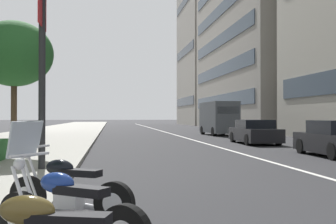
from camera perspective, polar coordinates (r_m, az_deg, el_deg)
sidewalk_right_plaza at (r=32.99m, az=-16.60°, el=-3.12°), size 160.00×8.29×0.15m
lane_centre_stripe at (r=37.97m, az=0.34°, el=-2.92°), size 110.00×0.16×0.01m
motorcycle_mid_row at (r=5.01m, az=-13.60°, el=-13.15°), size 1.36×1.80×1.47m
motorcycle_nearest_camera at (r=6.52m, az=-13.47°, el=-10.24°), size 1.11×1.90×1.46m
car_lead_in_lane at (r=24.29m, az=11.58°, el=-2.72°), size 4.58×1.99×1.35m
delivery_van_ahead at (r=34.86m, az=6.84°, el=-0.76°), size 5.08×2.21×2.71m
street_tree_mid_sidewalk at (r=16.95m, az=-20.02°, el=7.34°), size 2.88×2.88×4.95m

